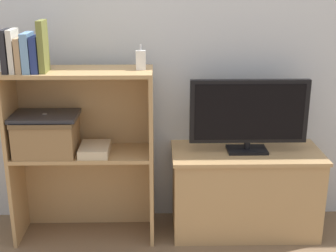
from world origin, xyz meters
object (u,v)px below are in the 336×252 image
(tv_stand, at_px, (245,191))
(book_ivory, at_px, (14,51))
(baby_monitor, at_px, (141,60))
(book_navy, at_px, (36,54))
(laptop, at_px, (45,116))
(book_charcoal, at_px, (7,51))
(magazine_stack, at_px, (95,149))
(tv, at_px, (249,114))
(storage_basket_left, at_px, (46,134))
(book_olive, at_px, (43,46))
(book_skyblue, at_px, (28,53))
(book_tan, at_px, (21,55))

(tv_stand, relative_size, book_ivory, 3.91)
(baby_monitor, bearing_deg, book_navy, -174.64)
(baby_monitor, relative_size, laptop, 0.37)
(book_charcoal, relative_size, magazine_stack, 1.03)
(tv, relative_size, storage_basket_left, 1.99)
(book_navy, relative_size, laptop, 0.52)
(book_olive, height_order, baby_monitor, book_olive)
(book_navy, relative_size, magazine_stack, 0.87)
(tv_stand, distance_m, book_olive, 1.36)
(storage_basket_left, relative_size, laptop, 0.93)
(book_skyblue, distance_m, magazine_stack, 0.61)
(laptop, bearing_deg, book_ivory, -164.19)
(tv_stand, height_order, book_navy, book_navy)
(book_navy, bearing_deg, magazine_stack, 3.48)
(laptop, bearing_deg, baby_monitor, 1.68)
(book_charcoal, bearing_deg, book_skyblue, 0.00)
(book_ivory, height_order, storage_basket_left, book_ivory)
(book_tan, bearing_deg, book_ivory, -180.00)
(book_ivory, distance_m, book_skyblue, 0.07)
(book_skyblue, xyz_separation_m, magazine_stack, (0.31, 0.02, -0.53))
(tv_stand, distance_m, laptop, 1.19)
(tv, height_order, book_navy, book_navy)
(book_ivory, bearing_deg, magazine_stack, 2.45)
(baby_monitor, height_order, laptop, baby_monitor)
(book_tan, height_order, book_olive, book_olive)
(book_skyblue, xyz_separation_m, book_olive, (0.08, 0.00, 0.03))
(storage_basket_left, xyz_separation_m, laptop, (0.00, 0.00, 0.10))
(tv_stand, xyz_separation_m, book_skyblue, (-1.14, -0.09, 0.81))
(laptop, bearing_deg, book_tan, -158.49)
(book_navy, relative_size, baby_monitor, 1.39)
(book_tan, bearing_deg, book_charcoal, -180.00)
(tv, xyz_separation_m, baby_monitor, (-0.58, -0.04, 0.30))
(book_tan, height_order, storage_basket_left, book_tan)
(book_ivory, bearing_deg, storage_basket_left, 15.81)
(book_ivory, xyz_separation_m, book_tan, (0.03, 0.00, -0.02))
(book_ivory, height_order, baby_monitor, book_ivory)
(tv, relative_size, book_ivory, 3.02)
(book_navy, bearing_deg, book_ivory, -180.00)
(book_ivory, height_order, book_tan, book_ivory)
(book_navy, bearing_deg, tv_stand, 4.54)
(baby_monitor, bearing_deg, laptop, -178.32)
(book_charcoal, xyz_separation_m, book_skyblue, (0.11, 0.00, -0.01))
(book_tan, xyz_separation_m, laptop, (0.09, 0.03, -0.33))
(book_ivory, relative_size, magazine_stack, 1.03)
(book_charcoal, bearing_deg, book_navy, 0.00)
(tv_stand, relative_size, book_olive, 3.26)
(book_tan, xyz_separation_m, magazine_stack, (0.34, 0.02, -0.51))
(tv_stand, xyz_separation_m, baby_monitor, (-0.58, -0.04, 0.77))
(book_skyblue, distance_m, book_navy, 0.04)
(baby_monitor, xyz_separation_m, storage_basket_left, (-0.51, -0.02, -0.39))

